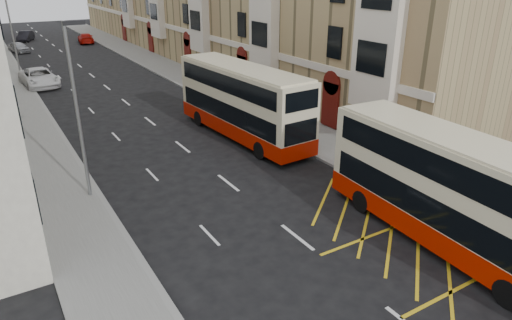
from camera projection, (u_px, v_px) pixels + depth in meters
ground at (367, 292)px, 15.45m from camera, size 200.00×200.00×0.00m
pavement_right at (204, 85)px, 42.92m from camera, size 4.00×120.00×0.15m
pavement_left at (23, 109)px, 35.51m from camera, size 3.00×120.00×0.15m
kerb_right at (184, 87)px, 41.96m from camera, size 0.25×120.00×0.15m
kerb_left at (44, 106)px, 36.23m from camera, size 0.25×120.00×0.15m
road_markings at (81, 67)px, 50.96m from camera, size 10.00×110.00×0.01m
guard_railing at (379, 171)px, 22.64m from camera, size 0.06×6.56×1.01m
street_lamp_near at (77, 103)px, 20.10m from camera, size 0.93×0.18×8.00m
street_lamp_far at (12, 31)px, 43.77m from camera, size 0.93×0.18×8.00m
double_decker_front at (452, 192)px, 17.31m from camera, size 3.21×11.33×4.47m
double_decker_rear at (242, 102)px, 28.82m from camera, size 3.36×11.73×4.63m
pedestrian_mid at (455, 169)px, 22.63m from camera, size 0.92×0.81×1.59m
pedestrian_far at (428, 188)px, 20.35m from camera, size 1.16×0.59×1.89m
white_van at (39, 78)px, 42.33m from camera, size 3.22×6.15×1.65m
car_silver at (19, 47)px, 59.71m from camera, size 2.73×4.31×1.37m
car_dark at (26, 36)px, 69.30m from camera, size 3.03×4.76×1.48m
car_red at (86, 38)px, 67.24m from camera, size 2.67×5.20×1.44m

